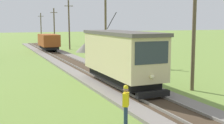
# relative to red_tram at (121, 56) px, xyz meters

# --- Properties ---
(red_tram) EXTENTS (2.60, 8.54, 4.79)m
(red_tram) POSITION_rel_red_tram_xyz_m (0.00, 0.00, 0.00)
(red_tram) COLOR beige
(red_tram) RESTS_ON rail_right
(freight_car) EXTENTS (2.40, 5.20, 2.31)m
(freight_car) POSITION_rel_red_tram_xyz_m (-0.00, 25.39, -0.64)
(freight_car) COLOR #93471E
(freight_car) RESTS_ON rail_right
(utility_pole_near_tram) EXTENTS (1.40, 0.32, 8.33)m
(utility_pole_near_tram) POSITION_rel_red_tram_xyz_m (3.93, -2.58, 2.07)
(utility_pole_near_tram) COLOR brown
(utility_pole_near_tram) RESTS_ON ground
(utility_pole_mid) EXTENTS (1.40, 0.34, 8.45)m
(utility_pole_mid) POSITION_rel_red_tram_xyz_m (3.93, 12.53, 2.13)
(utility_pole_mid) COLOR brown
(utility_pole_mid) RESTS_ON ground
(utility_pole_far) EXTENTS (1.40, 0.52, 7.96)m
(utility_pole_far) POSITION_rel_red_tram_xyz_m (3.93, 28.41, 1.88)
(utility_pole_far) COLOR brown
(utility_pole_far) RESTS_ON ground
(utility_pole_distant) EXTENTS (1.40, 0.28, 7.18)m
(utility_pole_distant) POSITION_rel_red_tram_xyz_m (3.93, 39.94, 1.49)
(utility_pole_distant) COLOR brown
(utility_pole_distant) RESTS_ON ground
(utility_pole_horizon) EXTENTS (1.40, 0.37, 6.67)m
(utility_pole_horizon) POSITION_rel_red_tram_xyz_m (3.93, 55.64, 1.24)
(utility_pole_horizon) COLOR brown
(utility_pole_horizon) RESTS_ON ground
(gravel_pile) EXTENTS (2.73, 2.73, 1.32)m
(gravel_pile) POSITION_rel_red_tram_xyz_m (4.91, 23.37, -1.53)
(gravel_pile) COLOR gray
(gravel_pile) RESTS_ON ground
(track_worker) EXTENTS (0.41, 0.45, 1.78)m
(track_worker) POSITION_rel_red_tram_xyz_m (-2.89, -6.70, -1.21)
(track_worker) COLOR navy
(track_worker) RESTS_ON ground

